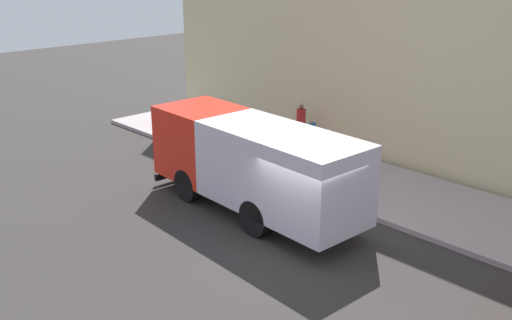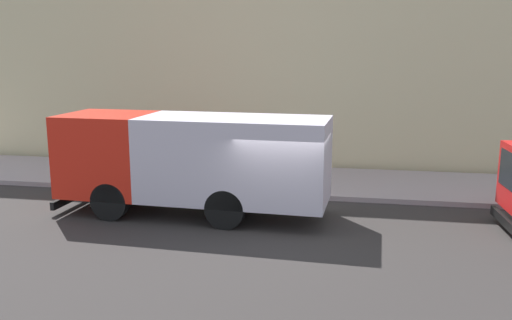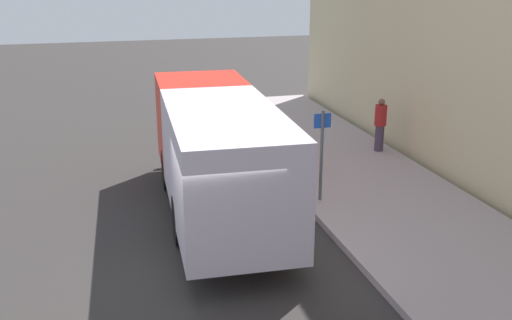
% 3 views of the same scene
% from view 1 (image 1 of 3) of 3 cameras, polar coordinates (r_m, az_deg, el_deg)
% --- Properties ---
extents(ground, '(80.00, 80.00, 0.00)m').
position_cam_1_polar(ground, '(16.61, 4.29, -8.61)').
color(ground, '#302C2B').
extents(sidewalk, '(4.34, 30.00, 0.17)m').
position_cam_1_polar(sidewalk, '(20.38, 14.10, -3.43)').
color(sidewalk, '#A69699').
rests_on(sidewalk, ground).
extents(building_facade, '(0.50, 30.00, 10.12)m').
position_cam_1_polar(building_facade, '(21.38, 19.15, 11.02)').
color(building_facade, beige).
rests_on(building_facade, ground).
extents(large_utility_truck, '(2.69, 8.02, 2.92)m').
position_cam_1_polar(large_utility_truck, '(18.20, -0.34, -0.14)').
color(large_utility_truck, red).
rests_on(large_utility_truck, ground).
extents(pedestrian_walking, '(0.44, 0.44, 1.71)m').
position_cam_1_polar(pedestrian_walking, '(24.74, 4.36, 3.56)').
color(pedestrian_walking, '#41364F').
rests_on(pedestrian_walking, sidewalk).
extents(traffic_cone_orange, '(0.46, 0.46, 0.66)m').
position_cam_1_polar(traffic_cone_orange, '(23.64, -3.88, 1.38)').
color(traffic_cone_orange, orange).
rests_on(traffic_cone_orange, sidewalk).
extents(street_sign_post, '(0.44, 0.08, 2.32)m').
position_cam_1_polar(street_sign_post, '(20.02, 5.29, 1.15)').
color(street_sign_post, '#4C5156').
rests_on(street_sign_post, sidewalk).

